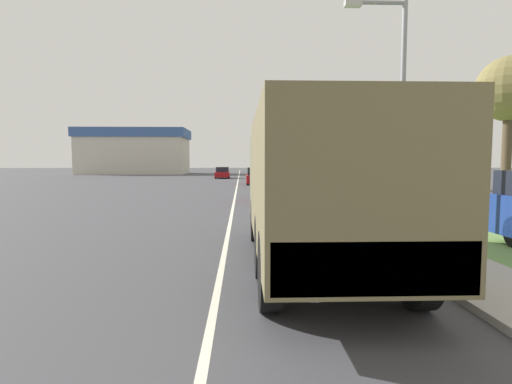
% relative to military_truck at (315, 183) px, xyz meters
% --- Properties ---
extents(ground_plane, '(180.00, 180.00, 0.00)m').
position_rel_military_truck_xyz_m(ground_plane, '(-1.84, 27.01, -1.67)').
color(ground_plane, '#424247').
extents(lane_centre_stripe, '(0.12, 120.00, 0.00)m').
position_rel_military_truck_xyz_m(lane_centre_stripe, '(-1.84, 27.01, -1.67)').
color(lane_centre_stripe, silver).
rests_on(lane_centre_stripe, ground).
extents(sidewalk_right, '(1.80, 120.00, 0.12)m').
position_rel_military_truck_xyz_m(sidewalk_right, '(2.66, 27.01, -1.61)').
color(sidewalk_right, '#ADAAA3').
rests_on(sidewalk_right, ground).
extents(grass_strip_right, '(7.00, 120.00, 0.02)m').
position_rel_military_truck_xyz_m(grass_strip_right, '(7.06, 27.01, -1.66)').
color(grass_strip_right, '#6B9347').
rests_on(grass_strip_right, ground).
extents(military_truck, '(2.40, 7.43, 2.92)m').
position_rel_military_truck_xyz_m(military_truck, '(0.00, 0.00, 0.00)').
color(military_truck, '#606647').
rests_on(military_truck, ground).
extents(car_nearest_ahead, '(1.76, 4.06, 1.59)m').
position_rel_military_truck_xyz_m(car_nearest_ahead, '(0.28, 13.02, -0.96)').
color(car_nearest_ahead, maroon).
rests_on(car_nearest_ahead, ground).
extents(car_second_ahead, '(1.83, 4.30, 1.53)m').
position_rel_military_truck_xyz_m(car_second_ahead, '(-0.11, 28.32, -0.99)').
color(car_second_ahead, maroon).
rests_on(car_second_ahead, ground).
extents(car_third_ahead, '(1.72, 4.06, 1.38)m').
position_rel_military_truck_xyz_m(car_third_ahead, '(-3.80, 41.44, -1.05)').
color(car_third_ahead, maroon).
rests_on(car_third_ahead, ground).
extents(lamp_post, '(1.69, 0.24, 6.31)m').
position_rel_military_truck_xyz_m(lamp_post, '(2.68, 2.99, 2.25)').
color(lamp_post, gray).
rests_on(lamp_post, sidewalk_right).
extents(tree_mid_right, '(2.41, 2.41, 6.00)m').
position_rel_military_truck_xyz_m(tree_mid_right, '(8.62, 7.07, 3.04)').
color(tree_mid_right, '#4C3D2D').
rests_on(tree_mid_right, grass_strip_right).
extents(tree_far_right, '(3.00, 3.00, 7.80)m').
position_rel_military_truck_xyz_m(tree_far_right, '(7.79, 23.21, 4.55)').
color(tree_far_right, brown).
rests_on(tree_far_right, grass_strip_right).
extents(utility_box, '(0.55, 0.45, 0.70)m').
position_rel_military_truck_xyz_m(utility_box, '(4.36, 5.41, -1.30)').
color(utility_box, '#3D7042').
rests_on(utility_box, grass_strip_right).
extents(building_distant, '(17.46, 9.76, 7.36)m').
position_rel_military_truck_xyz_m(building_distant, '(-19.15, 59.39, 2.05)').
color(building_distant, beige).
rests_on(building_distant, ground).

